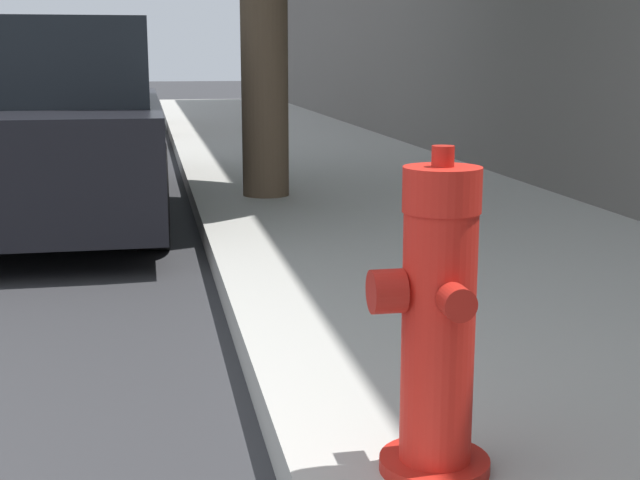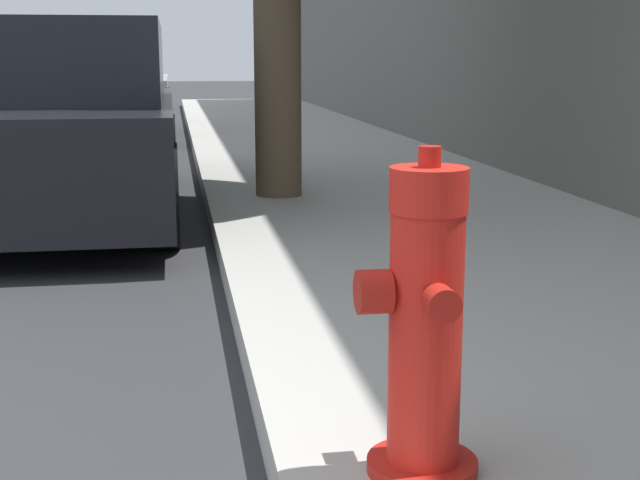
# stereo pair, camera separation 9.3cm
# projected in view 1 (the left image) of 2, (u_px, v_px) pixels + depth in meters

# --- Properties ---
(fire_hydrant) EXTENTS (0.32, 0.32, 0.85)m
(fire_hydrant) POSITION_uv_depth(u_px,v_px,m) (436.00, 327.00, 2.24)
(fire_hydrant) COLOR red
(fire_hydrant) RESTS_ON sidewalk_slab
(parked_car_near) EXTENTS (1.78, 4.37, 1.44)m
(parked_car_near) POSITION_uv_depth(u_px,v_px,m) (41.00, 125.00, 6.62)
(parked_car_near) COLOR black
(parked_car_near) RESTS_ON ground_plane
(parked_car_mid) EXTENTS (1.83, 3.85, 1.42)m
(parked_car_mid) POSITION_uv_depth(u_px,v_px,m) (84.00, 92.00, 12.63)
(parked_car_mid) COLOR #B7B7BC
(parked_car_mid) RESTS_ON ground_plane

